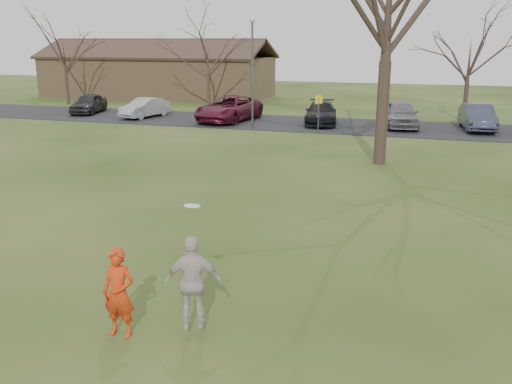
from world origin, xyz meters
TOP-DOWN VIEW (x-y plane):
  - ground at (0.00, 0.00)m, footprint 120.00×120.00m
  - parking_strip at (0.00, 25.00)m, footprint 62.00×6.50m
  - player_defender at (-1.06, -0.57)m, footprint 0.61×0.42m
  - car_0 at (-18.98, 25.38)m, footprint 2.42×4.23m
  - car_1 at (-14.18, 24.62)m, footprint 2.17×4.06m
  - car_2 at (-8.28, 24.72)m, footprint 3.29×5.89m
  - car_3 at (-2.46, 25.23)m, footprint 2.59×4.82m
  - car_4 at (2.27, 25.32)m, footprint 2.48×4.70m
  - car_5 at (6.51, 25.57)m, footprint 1.99×4.52m
  - catching_play at (0.20, -0.25)m, footprint 1.06×0.70m
  - building at (-20.00, 38.00)m, footprint 20.60×8.50m
  - lamp_post at (-6.00, 22.50)m, footprint 0.34×0.34m
  - sign_yellow at (-2.00, 22.00)m, footprint 0.35×0.35m
  - small_tree_row at (4.38, 30.06)m, footprint 55.00×5.90m

SIDE VIEW (x-z plane):
  - ground at x=0.00m, z-range 0.00..0.00m
  - parking_strip at x=0.00m, z-range 0.00..0.04m
  - car_1 at x=-14.18m, z-range 0.04..1.31m
  - car_3 at x=-2.46m, z-range 0.04..1.37m
  - car_0 at x=-18.98m, z-range 0.04..1.40m
  - car_5 at x=6.51m, z-range 0.04..1.48m
  - car_4 at x=2.27m, z-range 0.04..1.57m
  - player_defender at x=-1.06m, z-range 0.00..1.61m
  - car_2 at x=-8.28m, z-range 0.04..1.60m
  - catching_play at x=0.20m, z-range -0.08..2.15m
  - sign_yellow at x=-2.00m, z-range 0.41..2.49m
  - building at x=-20.00m, z-range -0.64..4.50m
  - small_tree_row at x=4.38m, z-range -0.36..8.14m
  - lamp_post at x=-6.00m, z-range 0.83..7.10m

